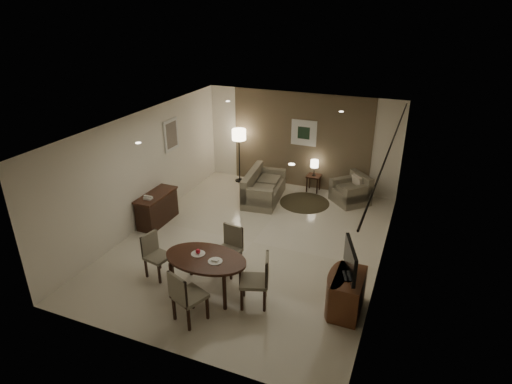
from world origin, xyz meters
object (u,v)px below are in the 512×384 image
at_px(dining_table, 207,274).
at_px(side_table, 313,183).
at_px(chair_near, 190,295).
at_px(floor_lamp, 239,156).
at_px(armchair, 351,189).
at_px(console_desk, 157,208).
at_px(chair_left, 158,256).
at_px(chair_far, 228,251).
at_px(sofa, 264,186).
at_px(chair_right, 254,281).
at_px(tv_cabinet, 348,294).

height_order(dining_table, side_table, dining_table).
bearing_deg(chair_near, floor_lamp, -52.23).
bearing_deg(side_table, armchair, -18.12).
xyz_separation_m(console_desk, chair_left, (1.29, -1.86, 0.07)).
xyz_separation_m(chair_far, sofa, (-0.57, 3.42, -0.08)).
xyz_separation_m(dining_table, chair_far, (0.09, 0.71, 0.11)).
bearing_deg(armchair, floor_lamp, -139.19).
height_order(chair_left, side_table, chair_left).
xyz_separation_m(console_desk, chair_right, (3.32, -1.94, 0.12)).
xyz_separation_m(chair_left, side_table, (1.71, 5.11, -0.21)).
bearing_deg(floor_lamp, sofa, -39.13).
distance_m(console_desk, chair_left, 2.26).
relative_size(dining_table, chair_far, 1.65).
bearing_deg(chair_right, sofa, 179.88).
bearing_deg(side_table, chair_near, -94.79).
xyz_separation_m(dining_table, sofa, (-0.47, 4.13, 0.03)).
bearing_deg(chair_near, chair_left, -14.32).
height_order(sofa, floor_lamp, floor_lamp).
height_order(chair_far, sofa, chair_far).
height_order(chair_far, chair_right, chair_right).
relative_size(chair_near, armchair, 1.15).
height_order(chair_near, armchair, chair_near).
relative_size(dining_table, floor_lamp, 0.97).
height_order(chair_far, armchair, chair_far).
xyz_separation_m(chair_left, floor_lamp, (-0.52, 4.98, 0.35)).
distance_m(chair_left, floor_lamp, 5.02).
bearing_deg(chair_left, sofa, 2.69).
bearing_deg(chair_left, chair_far, -50.50).
distance_m(chair_right, floor_lamp, 5.69).
xyz_separation_m(tv_cabinet, chair_right, (-1.57, -0.44, 0.14)).
bearing_deg(dining_table, chair_right, -0.62).
relative_size(chair_near, floor_lamp, 0.62).
bearing_deg(dining_table, chair_left, 175.99).
xyz_separation_m(armchair, side_table, (-1.11, 0.36, -0.14)).
bearing_deg(chair_right, armchair, 151.85).
relative_size(chair_right, side_table, 2.08).
bearing_deg(armchair, dining_table, -64.72).
relative_size(chair_right, armchair, 1.15).
bearing_deg(chair_left, floor_lamp, 17.30).
height_order(armchair, floor_lamp, floor_lamp).
distance_m(chair_left, chair_right, 2.04).
height_order(dining_table, armchair, armchair).
bearing_deg(side_table, tv_cabinet, -68.25).
distance_m(dining_table, floor_lamp, 5.33).
xyz_separation_m(dining_table, side_table, (0.62, 5.18, -0.13)).
bearing_deg(sofa, side_table, -52.84).
bearing_deg(tv_cabinet, dining_table, -170.23).
relative_size(chair_far, chair_right, 0.96).
xyz_separation_m(chair_left, armchair, (2.81, 4.74, -0.06)).
bearing_deg(side_table, chair_left, -108.48).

